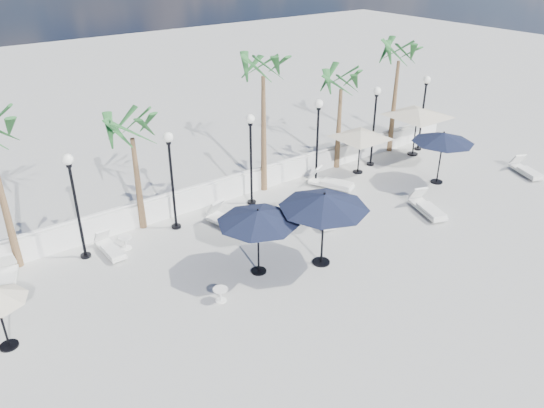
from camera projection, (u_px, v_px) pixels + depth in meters
ground at (363, 275)px, 17.48m from camera, size 100.00×100.00×0.00m
balustrade at (238, 185)px, 22.66m from camera, size 26.00×0.30×1.01m
lamppost_1 at (74, 192)px, 17.34m from camera, size 0.36×0.36×3.84m
lamppost_2 at (171, 168)px, 19.18m from camera, size 0.36×0.36×3.84m
lamppost_3 at (251, 147)px, 21.02m from camera, size 0.36×0.36×3.84m
lamppost_4 at (318, 130)px, 22.87m from camera, size 0.36×0.36×3.84m
lamppost_5 at (375, 116)px, 24.71m from camera, size 0.36×0.36×3.84m
lamppost_6 at (424, 103)px, 26.55m from camera, size 0.36×0.36×3.84m
palm_1 at (132, 134)px, 18.65m from camera, size 2.60×2.60×4.70m
palm_2 at (263, 73)px, 21.04m from camera, size 2.60×2.60×6.10m
palm_3 at (341, 86)px, 23.83m from camera, size 2.60×2.60×4.90m
palm_4 at (399, 58)px, 25.43m from camera, size 2.60×2.60×5.70m
lounger_1 at (4, 281)px, 16.74m from camera, size 1.23×2.14×0.76m
lounger_2 at (110, 248)px, 18.59m from camera, size 0.60×1.67×0.62m
lounger_3 at (320, 217)px, 20.60m from camera, size 1.03×1.83×0.65m
lounger_4 at (427, 207)px, 21.27m from camera, size 1.26×2.09×0.75m
lounger_5 at (231, 221)px, 20.24m from camera, size 1.22×2.23×0.80m
lounger_6 at (331, 182)px, 23.43m from camera, size 1.44×2.12×0.76m
lounger_7 at (526, 170)px, 24.69m from camera, size 1.25×1.92×0.69m
side_table_0 at (221, 294)px, 16.13m from camera, size 0.46×0.46×0.44m
side_table_1 at (126, 241)px, 18.84m from camera, size 0.49×0.49×0.47m
side_table_2 at (352, 208)px, 21.07m from camera, size 0.52×0.52×0.50m
parasol_navy_left at (258, 217)px, 16.70m from camera, size 2.68×2.68×2.37m
parasol_navy_mid at (324, 201)px, 17.06m from camera, size 2.99×2.99×2.68m
parasol_navy_right at (443, 138)px, 23.05m from camera, size 2.71×2.71×2.43m
parasol_cream_sq_a at (418, 109)px, 25.98m from camera, size 5.27×5.27×2.59m
parasol_cream_sq_b at (361, 131)px, 24.10m from camera, size 4.40×4.40×2.20m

